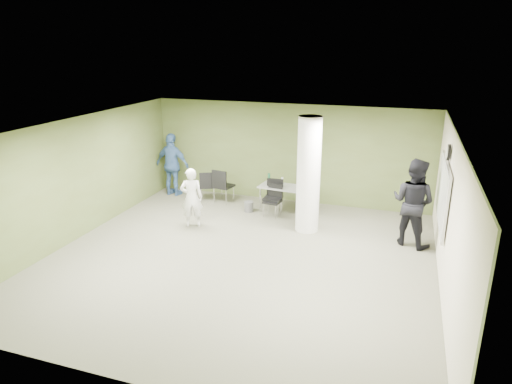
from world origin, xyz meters
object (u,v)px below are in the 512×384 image
(chair_back_left, at_px, (207,184))
(woman_white, at_px, (192,198))
(man_blue, at_px, (173,165))
(folding_table, at_px, (287,188))
(man_black, at_px, (413,202))

(chair_back_left, distance_m, woman_white, 1.91)
(man_blue, bearing_deg, chair_back_left, 176.47)
(folding_table, distance_m, woman_white, 2.62)
(folding_table, height_order, man_blue, man_blue)
(man_black, bearing_deg, folding_table, 6.23)
(woman_white, distance_m, man_blue, 2.64)
(man_black, bearing_deg, chair_back_left, 12.83)
(folding_table, bearing_deg, woman_white, -133.59)
(woman_white, xyz_separation_m, man_black, (5.17, 0.59, 0.25))
(folding_table, bearing_deg, man_black, -13.53)
(man_black, bearing_deg, man_blue, 13.28)
(folding_table, xyz_separation_m, chair_back_left, (-2.41, 0.14, -0.15))
(folding_table, relative_size, chair_back_left, 1.77)
(chair_back_left, xyz_separation_m, woman_white, (0.42, -1.85, 0.23))
(woman_white, relative_size, man_black, 0.75)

